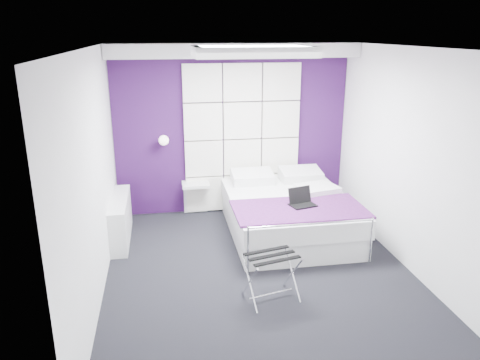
# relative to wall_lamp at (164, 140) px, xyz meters

# --- Properties ---
(floor) EXTENTS (4.40, 4.40, 0.00)m
(floor) POSITION_rel_wall_lamp_xyz_m (1.05, -2.06, -1.22)
(floor) COLOR black
(floor) RESTS_ON ground
(ceiling) EXTENTS (4.40, 4.40, 0.00)m
(ceiling) POSITION_rel_wall_lamp_xyz_m (1.05, -2.06, 1.38)
(ceiling) COLOR white
(ceiling) RESTS_ON wall_back
(wall_back) EXTENTS (3.60, 0.00, 3.60)m
(wall_back) POSITION_rel_wall_lamp_xyz_m (1.05, 0.14, 0.08)
(wall_back) COLOR white
(wall_back) RESTS_ON floor
(wall_left) EXTENTS (0.00, 4.40, 4.40)m
(wall_left) POSITION_rel_wall_lamp_xyz_m (-0.75, -2.06, 0.08)
(wall_left) COLOR white
(wall_left) RESTS_ON floor
(wall_right) EXTENTS (0.00, 4.40, 4.40)m
(wall_right) POSITION_rel_wall_lamp_xyz_m (2.85, -2.06, 0.08)
(wall_right) COLOR white
(wall_right) RESTS_ON floor
(accent_wall) EXTENTS (3.58, 0.02, 2.58)m
(accent_wall) POSITION_rel_wall_lamp_xyz_m (1.05, 0.13, 0.08)
(accent_wall) COLOR #320F42
(accent_wall) RESTS_ON wall_back
(soffit) EXTENTS (3.58, 0.50, 0.20)m
(soffit) POSITION_rel_wall_lamp_xyz_m (1.05, -0.11, 1.28)
(soffit) COLOR white
(soffit) RESTS_ON wall_back
(headboard) EXTENTS (1.80, 0.08, 2.30)m
(headboard) POSITION_rel_wall_lamp_xyz_m (1.20, 0.08, -0.05)
(headboard) COLOR white
(headboard) RESTS_ON wall_back
(skylight) EXTENTS (1.36, 0.86, 0.12)m
(skylight) POSITION_rel_wall_lamp_xyz_m (1.05, -1.46, 1.33)
(skylight) COLOR white
(skylight) RESTS_ON ceiling
(wall_lamp) EXTENTS (0.15, 0.15, 0.15)m
(wall_lamp) POSITION_rel_wall_lamp_xyz_m (0.00, 0.00, 0.00)
(wall_lamp) COLOR white
(wall_lamp) RESTS_ON wall_back
(radiator) EXTENTS (0.22, 1.20, 0.60)m
(radiator) POSITION_rel_wall_lamp_xyz_m (-0.64, -0.76, -0.92)
(radiator) COLOR white
(radiator) RESTS_ON floor
(bed) EXTENTS (1.70, 2.05, 0.72)m
(bed) POSITION_rel_wall_lamp_xyz_m (1.68, -0.95, -0.92)
(bed) COLOR white
(bed) RESTS_ON floor
(nightstand) EXTENTS (0.42, 0.32, 0.05)m
(nightstand) POSITION_rel_wall_lamp_xyz_m (0.45, -0.04, -0.71)
(nightstand) COLOR white
(nightstand) RESTS_ON wall_back
(luggage_rack) EXTENTS (0.53, 0.39, 0.52)m
(luggage_rack) POSITION_rel_wall_lamp_xyz_m (1.05, -2.58, -0.96)
(luggage_rack) COLOR silver
(luggage_rack) RESTS_ON floor
(laptop) EXTENTS (0.33, 0.23, 0.24)m
(laptop) POSITION_rel_wall_lamp_xyz_m (1.75, -1.34, -0.58)
(laptop) COLOR black
(laptop) RESTS_ON bed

